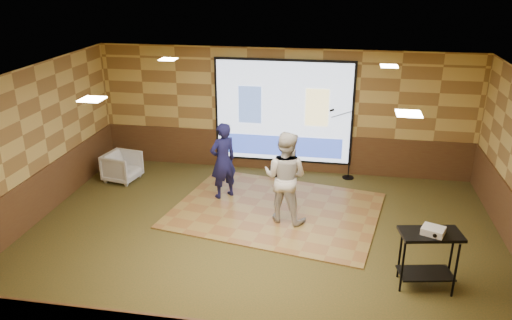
% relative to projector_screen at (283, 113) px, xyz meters
% --- Properties ---
extents(ground, '(9.00, 9.00, 0.00)m').
position_rel_projector_screen_xyz_m(ground, '(0.00, -3.44, -1.47)').
color(ground, '#323919').
rests_on(ground, ground).
extents(room_shell, '(9.04, 7.04, 3.02)m').
position_rel_projector_screen_xyz_m(room_shell, '(0.00, -3.44, 0.62)').
color(room_shell, tan).
rests_on(room_shell, ground).
extents(wainscot_back, '(9.00, 0.04, 0.95)m').
position_rel_projector_screen_xyz_m(wainscot_back, '(0.00, 0.04, -1.00)').
color(wainscot_back, '#4E2C1A').
rests_on(wainscot_back, ground).
extents(wainscot_left, '(0.04, 7.00, 0.95)m').
position_rel_projector_screen_xyz_m(wainscot_left, '(-4.48, -3.44, -1.00)').
color(wainscot_left, '#4E2C1A').
rests_on(wainscot_left, ground).
extents(projector_screen, '(3.32, 0.06, 2.52)m').
position_rel_projector_screen_xyz_m(projector_screen, '(0.00, 0.00, 0.00)').
color(projector_screen, black).
rests_on(projector_screen, room_shell).
extents(downlight_nw, '(0.32, 0.32, 0.02)m').
position_rel_projector_screen_xyz_m(downlight_nw, '(-2.20, -1.64, 1.50)').
color(downlight_nw, beige).
rests_on(downlight_nw, room_shell).
extents(downlight_ne, '(0.32, 0.32, 0.02)m').
position_rel_projector_screen_xyz_m(downlight_ne, '(2.20, -1.64, 1.50)').
color(downlight_ne, beige).
rests_on(downlight_ne, room_shell).
extents(downlight_sw, '(0.32, 0.32, 0.02)m').
position_rel_projector_screen_xyz_m(downlight_sw, '(-2.20, -4.94, 1.50)').
color(downlight_sw, beige).
rests_on(downlight_sw, room_shell).
extents(downlight_se, '(0.32, 0.32, 0.02)m').
position_rel_projector_screen_xyz_m(downlight_se, '(2.20, -4.94, 1.50)').
color(downlight_se, beige).
rests_on(downlight_se, room_shell).
extents(dance_floor, '(4.59, 3.81, 0.03)m').
position_rel_projector_screen_xyz_m(dance_floor, '(0.14, -2.21, -1.46)').
color(dance_floor, olive).
rests_on(dance_floor, ground).
extents(player_left, '(0.72, 0.71, 1.68)m').
position_rel_projector_screen_xyz_m(player_left, '(-1.07, -1.77, -0.61)').
color(player_left, '#151543').
rests_on(player_left, dance_floor).
extents(player_right, '(1.04, 0.90, 1.83)m').
position_rel_projector_screen_xyz_m(player_right, '(0.36, -2.60, -0.53)').
color(player_right, beige).
rests_on(player_right, dance_floor).
extents(av_table, '(0.92, 0.49, 0.97)m').
position_rel_projector_screen_xyz_m(av_table, '(2.81, -4.41, -0.79)').
color(av_table, black).
rests_on(av_table, ground).
extents(projector, '(0.40, 0.37, 0.11)m').
position_rel_projector_screen_xyz_m(projector, '(2.82, -4.45, -0.45)').
color(projector, silver).
rests_on(projector, av_table).
extents(mic_stand, '(0.67, 0.27, 1.70)m').
position_rel_projector_screen_xyz_m(mic_stand, '(1.57, -0.22, -0.98)').
color(mic_stand, black).
rests_on(mic_stand, ground).
extents(banquet_chair, '(0.87, 0.85, 0.68)m').
position_rel_projector_screen_xyz_m(banquet_chair, '(-3.64, -1.25, -1.13)').
color(banquet_chair, gray).
rests_on(banquet_chair, ground).
extents(duffel_bag, '(0.48, 0.40, 0.26)m').
position_rel_projector_screen_xyz_m(duffel_bag, '(-0.01, -0.36, -1.35)').
color(duffel_bag, black).
rests_on(duffel_bag, ground).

